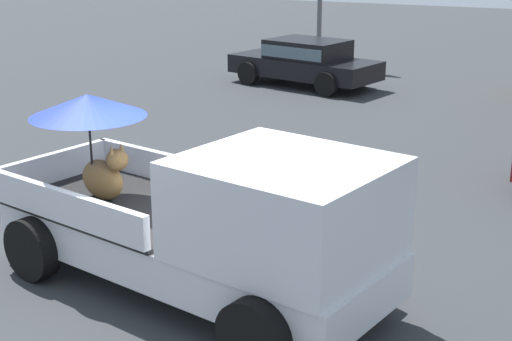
# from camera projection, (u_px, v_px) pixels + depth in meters

# --- Properties ---
(ground_plane) EXTENTS (80.00, 80.00, 0.00)m
(ground_plane) POSITION_uv_depth(u_px,v_px,m) (190.00, 288.00, 9.02)
(ground_plane) COLOR #2D3033
(pickup_truck_main) EXTENTS (5.31, 3.02, 2.25)m
(pickup_truck_main) POSITION_uv_depth(u_px,v_px,m) (212.00, 220.00, 8.49)
(pickup_truck_main) COLOR black
(pickup_truck_main) RESTS_ON ground
(parked_sedan_far) EXTENTS (4.57, 2.64, 1.33)m
(parked_sedan_far) POSITION_uv_depth(u_px,v_px,m) (306.00, 60.00, 21.03)
(parked_sedan_far) COLOR black
(parked_sedan_far) RESTS_ON ground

